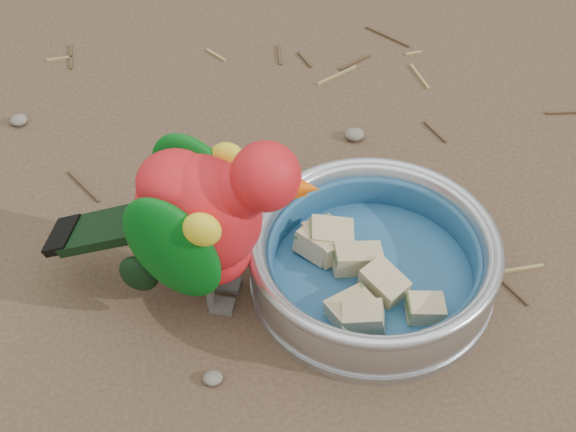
{
  "coord_description": "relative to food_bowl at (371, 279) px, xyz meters",
  "views": [
    {
      "loc": [
        -0.11,
        -0.51,
        0.65
      ],
      "look_at": [
        -0.02,
        0.05,
        0.08
      ],
      "focal_mm": 55.0,
      "sensor_mm": 36.0,
      "label": 1
    }
  ],
  "objects": [
    {
      "name": "lory_parrot",
      "position": [
        -0.15,
        0.01,
        0.08
      ],
      "size": [
        0.25,
        0.18,
        0.18
      ],
      "primitive_type": null,
      "rotation": [
        0.0,
        0.0,
        -1.91
      ],
      "color": "red",
      "rests_on": "ground"
    },
    {
      "name": "ground",
      "position": [
        -0.05,
        -0.02,
        -0.01
      ],
      "size": [
        60.0,
        60.0,
        0.0
      ],
      "primitive_type": "plane",
      "color": "#4F3A2A"
    },
    {
      "name": "fruit_wedges",
      "position": [
        -0.0,
        0.0,
        0.02
      ],
      "size": [
        0.14,
        0.14,
        0.03
      ],
      "primitive_type": null,
      "color": "tan",
      "rests_on": "food_bowl"
    },
    {
      "name": "food_bowl",
      "position": [
        0.0,
        0.0,
        0.0
      ],
      "size": [
        0.23,
        0.23,
        0.02
      ],
      "primitive_type": "cylinder",
      "color": "#B2B2BA",
      "rests_on": "ground"
    },
    {
      "name": "bowl_wall",
      "position": [
        0.0,
        0.0,
        0.03
      ],
      "size": [
        0.23,
        0.23,
        0.04
      ],
      "primitive_type": null,
      "color": "#B2B2BA",
      "rests_on": "food_bowl"
    },
    {
      "name": "ground_debris",
      "position": [
        -0.1,
        -0.02,
        -0.01
      ],
      "size": [
        0.9,
        0.8,
        0.01
      ],
      "primitive_type": null,
      "color": "olive",
      "rests_on": "ground"
    }
  ]
}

